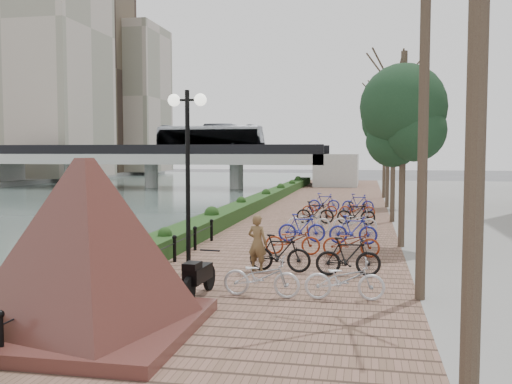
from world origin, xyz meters
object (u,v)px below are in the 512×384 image
(boat, at_px, (62,199))
(lamppost, at_px, (188,142))
(granite_monument, at_px, (86,245))
(pedestrian, at_px, (257,243))
(motorcycle, at_px, (199,275))

(boat, bearing_deg, lamppost, -62.81)
(lamppost, distance_m, boat, 27.69)
(granite_monument, distance_m, pedestrian, 6.03)
(lamppost, height_order, motorcycle, lamppost)
(lamppost, relative_size, motorcycle, 3.09)
(lamppost, xyz_separation_m, motorcycle, (0.93, -2.11, -2.96))
(granite_monument, distance_m, motorcycle, 3.23)
(motorcycle, distance_m, pedestrian, 2.97)
(lamppost, distance_m, pedestrian, 3.24)
(pedestrian, bearing_deg, motorcycle, 93.78)
(pedestrian, distance_m, boat, 27.93)
(boat, bearing_deg, granite_monument, -68.54)
(pedestrian, xyz_separation_m, boat, (-17.94, 21.39, -0.83))
(motorcycle, xyz_separation_m, pedestrian, (0.75, 2.86, 0.28))
(granite_monument, height_order, boat, granite_monument)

